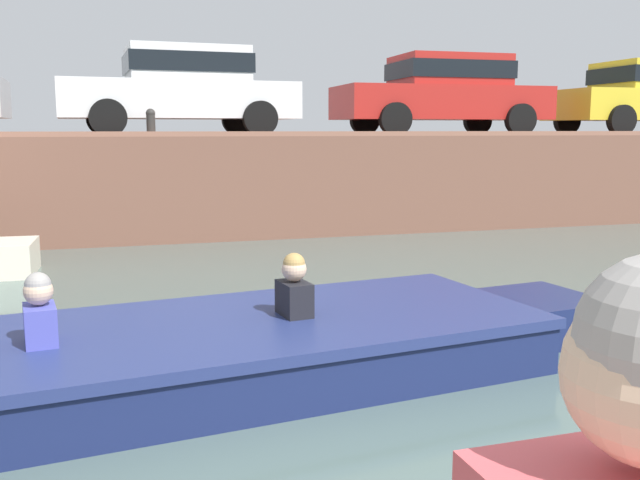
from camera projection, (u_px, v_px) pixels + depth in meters
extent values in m
plane|color=#4C605B|center=(336.00, 321.00, 6.96)|extent=(400.00, 400.00, 0.00)
cube|color=brown|center=(214.00, 178.00, 14.64)|extent=(60.00, 6.00, 1.74)
cube|color=#925F4C|center=(237.00, 134.00, 11.77)|extent=(60.00, 0.24, 0.08)
cube|color=navy|center=(196.00, 361.00, 5.19)|extent=(5.37, 2.45, 0.36)
cube|color=navy|center=(533.00, 316.00, 6.44)|extent=(1.16, 1.11, 0.36)
cube|color=navy|center=(195.00, 332.00, 5.16)|extent=(5.44, 2.52, 0.08)
cube|color=brown|center=(141.00, 352.00, 5.02)|extent=(0.45, 1.62, 0.06)
cube|color=black|center=(294.00, 310.00, 5.46)|extent=(0.24, 0.34, 0.44)
sphere|color=beige|center=(294.00, 269.00, 5.41)|extent=(0.19, 0.19, 0.19)
sphere|color=tan|center=(294.00, 264.00, 5.40)|extent=(0.17, 0.17, 0.17)
cube|color=#4C51B2|center=(41.00, 338.00, 4.73)|extent=(0.24, 0.34, 0.44)
sphere|color=beige|center=(38.00, 291.00, 4.68)|extent=(0.19, 0.19, 0.19)
sphere|color=gray|center=(38.00, 285.00, 4.67)|extent=(0.17, 0.17, 0.17)
cube|color=white|center=(178.00, 100.00, 12.62)|extent=(4.15, 1.91, 0.64)
cube|color=white|center=(187.00, 65.00, 12.58)|extent=(2.10, 1.61, 0.60)
cube|color=black|center=(187.00, 65.00, 12.58)|extent=(2.19, 1.65, 0.33)
cylinder|color=black|center=(108.00, 118.00, 11.44)|extent=(0.61, 0.21, 0.60)
cylinder|color=black|center=(103.00, 119.00, 13.08)|extent=(0.61, 0.21, 0.60)
cylinder|color=black|center=(260.00, 118.00, 12.27)|extent=(0.61, 0.21, 0.60)
cylinder|color=black|center=(238.00, 120.00, 13.90)|extent=(0.61, 0.21, 0.60)
cube|color=#B2231E|center=(440.00, 103.00, 14.05)|extent=(4.15, 1.80, 0.64)
cube|color=#B2231E|center=(449.00, 71.00, 14.00)|extent=(2.09, 1.55, 0.60)
cube|color=black|center=(449.00, 71.00, 14.00)|extent=(2.18, 1.59, 0.33)
cylinder|color=black|center=(395.00, 119.00, 12.94)|extent=(0.60, 0.19, 0.60)
cylinder|color=black|center=(365.00, 120.00, 14.61)|extent=(0.60, 0.19, 0.60)
cylinder|color=black|center=(521.00, 119.00, 13.60)|extent=(0.60, 0.19, 0.60)
cylinder|color=black|center=(478.00, 121.00, 15.26)|extent=(0.60, 0.19, 0.60)
cylinder|color=black|center=(621.00, 120.00, 14.26)|extent=(0.60, 0.18, 0.60)
cylinder|color=black|center=(567.00, 121.00, 15.96)|extent=(0.60, 0.18, 0.60)
cylinder|color=#2D2B28|center=(151.00, 125.00, 11.48)|extent=(0.14, 0.14, 0.35)
sphere|color=#2D2B28|center=(151.00, 113.00, 11.45)|extent=(0.15, 0.15, 0.15)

